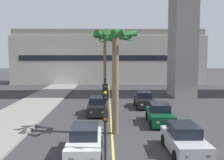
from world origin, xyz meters
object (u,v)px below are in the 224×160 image
object	(u,v)px
car_queue_second	(160,114)
car_queue_third	(85,142)
traffic_light_median_near	(105,112)
car_queue_fifth	(144,100)
palm_tree_mid_median	(115,54)
car_queue_fourth	(184,140)
palm_tree_near_median	(105,45)
car_queue_front	(97,106)

from	to	relation	value
car_queue_second	car_queue_third	size ratio (longest dim) A/B	1.01
car_queue_third	traffic_light_median_near	size ratio (longest dim) A/B	0.98
car_queue_fifth	palm_tree_mid_median	bearing A→B (deg)	-109.73
car_queue_third	palm_tree_mid_median	distance (m)	6.24
car_queue_fifth	traffic_light_median_near	bearing A→B (deg)	-104.87
car_queue_fourth	car_queue_fifth	size ratio (longest dim) A/B	1.00
car_queue_fourth	palm_tree_near_median	distance (m)	24.96
car_queue_front	car_queue_fourth	bearing A→B (deg)	-62.18
car_queue_front	palm_tree_near_median	size ratio (longest dim) A/B	0.49
car_queue_second	palm_tree_mid_median	distance (m)	6.38
traffic_light_median_near	palm_tree_mid_median	size ratio (longest dim) A/B	0.60
palm_tree_mid_median	car_queue_third	bearing A→B (deg)	-114.36
car_queue_third	palm_tree_mid_median	world-z (taller)	palm_tree_mid_median
car_queue_fourth	palm_tree_mid_median	distance (m)	6.90
car_queue_fifth	palm_tree_near_median	xyz separation A→B (m)	(-4.09, 11.14, 6.04)
car_queue_third	traffic_light_median_near	bearing A→B (deg)	-58.08
car_queue_fourth	car_queue_front	bearing A→B (deg)	117.82
car_queue_fifth	palm_tree_near_median	bearing A→B (deg)	110.17
car_queue_fourth	traffic_light_median_near	distance (m)	5.06
car_queue_fifth	car_queue_third	bearing A→B (deg)	-111.12
palm_tree_mid_median	car_queue_fourth	bearing A→B (deg)	-44.87
car_queue_fourth	palm_tree_mid_median	size ratio (longest dim) A/B	0.59
car_queue_front	car_queue_fifth	world-z (taller)	same
car_queue_second	car_queue_third	distance (m)	8.20
car_queue_front	car_queue_fifth	xyz separation A→B (m)	(4.66, 3.19, 0.00)
car_queue_second	palm_tree_mid_median	xyz separation A→B (m)	(-3.54, -2.53, 4.66)
car_queue_second	car_queue_fourth	distance (m)	6.12
car_queue_second	palm_tree_near_median	size ratio (longest dim) A/B	0.49
car_queue_third	traffic_light_median_near	world-z (taller)	traffic_light_median_near
car_queue_front	palm_tree_near_median	world-z (taller)	palm_tree_near_median
car_queue_third	palm_tree_near_median	size ratio (longest dim) A/B	0.49
car_queue_front	palm_tree_mid_median	world-z (taller)	palm_tree_mid_median
car_queue_third	car_queue_fifth	xyz separation A→B (m)	(4.97, 12.86, 0.00)
car_queue_fifth	car_queue_fourth	bearing A→B (deg)	-88.44
palm_tree_near_median	car_queue_front	bearing A→B (deg)	-92.26
car_queue_third	palm_tree_near_median	xyz separation A→B (m)	(0.88, 24.00, 6.04)
car_queue_second	palm_tree_near_median	world-z (taller)	palm_tree_near_median
car_queue_second	palm_tree_near_median	bearing A→B (deg)	103.88
car_queue_front	car_queue_fifth	bearing A→B (deg)	34.44
traffic_light_median_near	palm_tree_near_median	size ratio (longest dim) A/B	0.50
palm_tree_mid_median	traffic_light_median_near	bearing A→B (deg)	-96.41
car_queue_second	palm_tree_near_median	distance (m)	19.20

